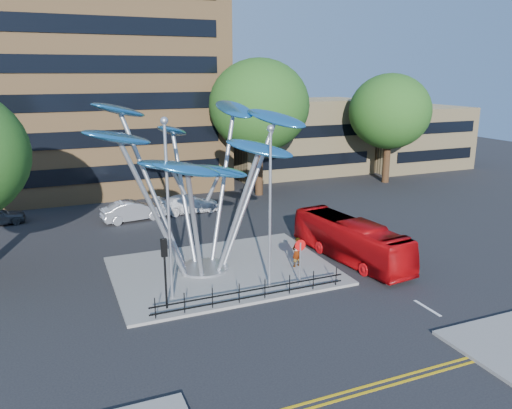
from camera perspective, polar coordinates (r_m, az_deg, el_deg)
name	(u,v)px	position (r m, az deg, el deg)	size (l,w,h in m)	color
ground	(286,315)	(23.67, 3.46, -12.46)	(120.00, 120.00, 0.00)	black
traffic_island	(223,270)	(28.33, -3.76, -7.53)	(12.00, 9.00, 0.15)	slate
double_yellow_near	(360,388)	(19.25, 11.84, -19.82)	(40.00, 0.12, 0.01)	gold
double_yellow_far	(365,393)	(19.05, 12.38, -20.26)	(40.00, 0.12, 0.01)	gold
brick_tower	(75,25)	(51.10, -19.93, 18.69)	(25.00, 15.00, 30.00)	#996F42
low_building_near	(297,137)	(55.45, 4.76, 7.73)	(15.00, 8.00, 8.00)	tan
low_building_far	(412,137)	(61.63, 17.37, 7.35)	(12.00, 8.00, 7.00)	tan
tree_right	(259,106)	(44.46, 0.36, 11.24)	(8.80, 8.80, 12.11)	black
tree_far	(390,112)	(51.63, 15.04, 10.22)	(8.00, 8.00, 10.81)	black
leaf_sculpture	(198,150)	(26.83, -6.66, 6.23)	(12.72, 9.54, 9.51)	#9EA0A5
street_lamp_left	(168,195)	(23.50, -10.06, 1.10)	(0.36, 0.36, 8.80)	#9EA0A5
street_lamp_right	(270,193)	(24.64, 1.62, 1.34)	(0.36, 0.36, 8.30)	#9EA0A5
traffic_light_island	(165,259)	(23.28, -10.41, -6.13)	(0.28, 0.18, 3.42)	black
no_entry_sign_island	(300,254)	(25.82, 5.07, -5.69)	(0.60, 0.10, 2.45)	#9EA0A5
pedestrian_railing_front	(252,293)	(24.45, -0.43, -10.06)	(10.00, 0.06, 1.00)	black
red_bus	(350,240)	(30.15, 10.74, -3.99)	(2.09, 8.94, 2.49)	#A8070B
pedestrian	(297,252)	(28.45, 4.66, -5.42)	(0.63, 0.41, 1.73)	gray
parked_car_mid	(133,211)	(38.67, -13.89, -0.70)	(1.62, 4.65, 1.53)	#B4B6BC
parked_car_right	(189,204)	(40.14, -7.69, 0.10)	(2.00, 4.92, 1.43)	white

